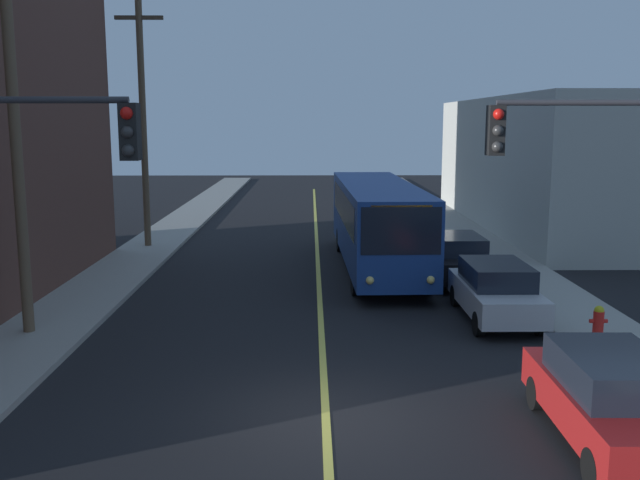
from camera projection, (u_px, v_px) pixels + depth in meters
name	position (u px, v px, depth m)	size (l,w,h in m)	color
ground_plane	(326.00, 418.00, 13.21)	(120.00, 120.00, 0.00)	black
sidewalk_left	(97.00, 289.00, 22.96)	(2.50, 90.00, 0.15)	gray
sidewalk_right	(540.00, 288.00, 23.16)	(2.50, 90.00, 0.15)	gray
lane_stripe_center	(318.00, 261.00, 28.00)	(0.16, 60.00, 0.01)	#D8CC4C
building_right_warehouse	(596.00, 164.00, 36.40)	(12.00, 21.50, 6.65)	#B2B2A8
city_bus	(377.00, 221.00, 26.35)	(2.83, 12.20, 3.20)	navy
parked_car_red	(611.00, 398.00, 11.98)	(1.90, 4.44, 1.62)	maroon
parked_car_silver	(496.00, 290.00, 19.59)	(1.84, 4.41, 1.62)	#B7B7BC
parked_car_black	(457.00, 257.00, 24.33)	(1.84, 4.41, 1.62)	black
utility_pole_near	(11.00, 78.00, 17.09)	(2.40, 0.28, 11.70)	brown
utility_pole_mid	(142.00, 104.00, 29.69)	(2.40, 0.28, 11.06)	brown
traffic_signal_left_corner	(22.00, 189.00, 12.51)	(3.75, 0.48, 6.00)	#2D2D33
traffic_signal_right_corner	(589.00, 180.00, 14.36)	(3.75, 0.48, 6.00)	#2D2D33
fire_hydrant	(598.00, 322.00, 17.45)	(0.44, 0.26, 0.84)	red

